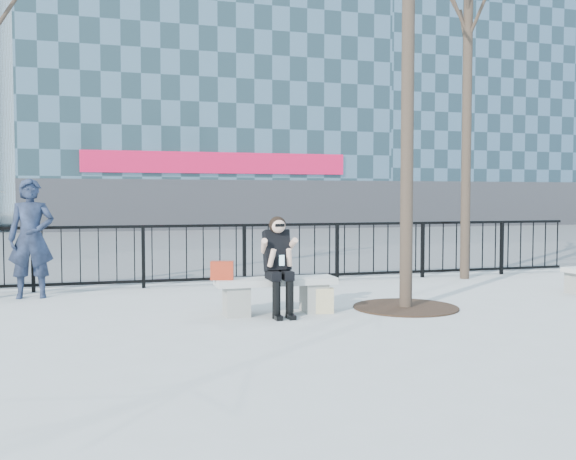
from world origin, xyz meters
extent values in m
plane|color=#9A9A95|center=(0.00, 0.00, 0.00)|extent=(120.00, 120.00, 0.00)
cube|color=#474747|center=(0.00, 15.00, 0.00)|extent=(60.00, 23.00, 0.01)
cube|color=black|center=(0.00, 3.00, 1.08)|extent=(14.00, 0.05, 0.05)
cube|color=black|center=(0.00, 3.00, 0.12)|extent=(14.00, 0.05, 0.05)
cube|color=#466070|center=(3.00, 27.00, 12.00)|extent=(18.00, 10.00, 24.00)
cube|color=#2D2D30|center=(3.00, 21.96, 1.20)|extent=(18.00, 0.08, 2.40)
cube|color=#B50C34|center=(3.00, 21.90, 3.20)|extent=(12.60, 0.12, 1.00)
cube|color=#466070|center=(20.00, 27.00, 10.00)|extent=(16.00, 10.00, 20.00)
cube|color=#2D2D30|center=(20.00, 21.96, 1.20)|extent=(16.00, 0.08, 2.40)
cylinder|color=black|center=(1.90, -0.10, 3.75)|extent=(0.18, 0.18, 7.50)
cylinder|color=black|center=(4.50, 2.60, 3.50)|extent=(0.18, 0.18, 7.00)
cylinder|color=black|center=(1.90, -0.10, 0.01)|extent=(1.50, 1.50, 0.02)
cube|color=slate|center=(-0.55, 0.00, 0.20)|extent=(0.32, 0.38, 0.40)
cube|color=slate|center=(0.55, 0.00, 0.20)|extent=(0.32, 0.38, 0.40)
cube|color=gray|center=(0.00, 0.00, 0.45)|extent=(1.65, 0.46, 0.09)
cube|color=#A02813|center=(-0.74, 0.02, 0.61)|extent=(0.33, 0.21, 0.25)
cube|color=beige|center=(0.59, -0.14, 0.17)|extent=(0.38, 0.21, 0.34)
imported|color=black|center=(-3.36, 2.37, 0.94)|extent=(0.69, 0.46, 1.89)
camera|label=1|loc=(-2.23, -8.41, 1.60)|focal=40.00mm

